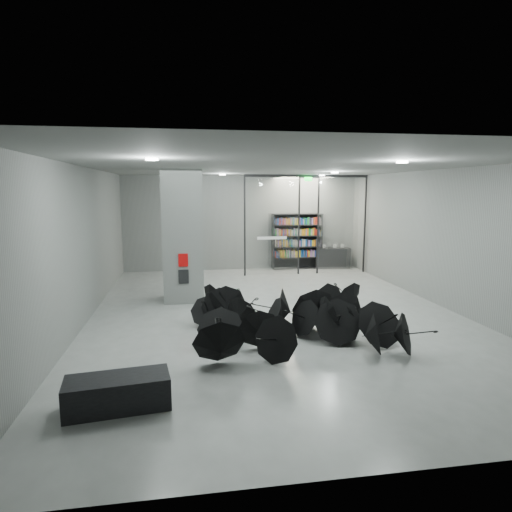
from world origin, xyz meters
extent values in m
plane|color=gray|center=(0.00, 0.00, 0.00)|extent=(14.00, 14.00, 0.00)
cube|color=slate|center=(0.00, 0.00, 4.00)|extent=(10.00, 14.00, 0.02)
cube|color=#5D5F5D|center=(0.00, 7.00, 2.00)|extent=(10.00, 0.02, 4.00)
cube|color=#5D5F5D|center=(0.00, -7.00, 2.00)|extent=(10.00, 0.02, 4.00)
cube|color=#5D5F5D|center=(-5.00, 0.00, 2.00)|extent=(0.02, 14.00, 4.00)
cube|color=#5D5F5D|center=(5.00, 0.00, 2.00)|extent=(0.02, 14.00, 4.00)
cube|color=slate|center=(-2.50, 2.00, 2.00)|extent=(1.20, 1.20, 4.00)
cube|color=#A50A07|center=(-2.50, 1.38, 1.35)|extent=(0.28, 0.04, 0.38)
cube|color=black|center=(-2.50, 1.38, 0.85)|extent=(0.30, 0.03, 0.42)
cube|color=#0CE533|center=(2.40, 5.30, 3.82)|extent=(0.30, 0.06, 0.15)
cube|color=silver|center=(1.00, 5.50, 2.00)|extent=(2.20, 0.02, 3.95)
cube|color=silver|center=(3.90, 5.50, 2.00)|extent=(2.00, 0.02, 3.95)
cube|color=black|center=(-0.10, 5.50, 2.00)|extent=(0.06, 0.06, 4.00)
cube|color=black|center=(2.10, 5.50, 2.00)|extent=(0.06, 0.06, 4.00)
cube|color=black|center=(2.90, 5.50, 2.00)|extent=(0.06, 0.06, 4.00)
cube|color=black|center=(4.90, 5.50, 2.00)|extent=(0.06, 0.06, 4.00)
cube|color=black|center=(2.40, 5.50, 3.95)|extent=(5.00, 0.08, 0.10)
cube|color=black|center=(-3.52, -4.80, 0.26)|extent=(1.67, 0.89, 0.51)
cube|color=black|center=(3.93, 6.62, 0.45)|extent=(1.53, 0.72, 0.89)
camera|label=1|loc=(-2.42, -11.50, 3.41)|focal=30.60mm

